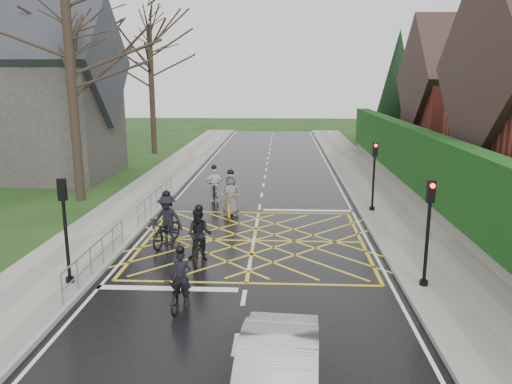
# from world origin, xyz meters

# --- Properties ---
(ground) EXTENTS (120.00, 120.00, 0.00)m
(ground) POSITION_xyz_m (0.00, 0.00, 0.00)
(ground) COLOR black
(ground) RESTS_ON ground
(road) EXTENTS (9.00, 80.00, 0.01)m
(road) POSITION_xyz_m (0.00, 0.00, 0.01)
(road) COLOR black
(road) RESTS_ON ground
(sidewalk_right) EXTENTS (3.00, 80.00, 0.15)m
(sidewalk_right) POSITION_xyz_m (6.00, 0.00, 0.07)
(sidewalk_right) COLOR gray
(sidewalk_right) RESTS_ON ground
(sidewalk_left) EXTENTS (3.00, 80.00, 0.15)m
(sidewalk_left) POSITION_xyz_m (-6.00, 0.00, 0.07)
(sidewalk_left) COLOR gray
(sidewalk_left) RESTS_ON ground
(stone_wall) EXTENTS (0.50, 38.00, 0.70)m
(stone_wall) POSITION_xyz_m (7.75, 6.00, 0.35)
(stone_wall) COLOR slate
(stone_wall) RESTS_ON ground
(hedge) EXTENTS (0.90, 38.00, 2.80)m
(hedge) POSITION_xyz_m (7.75, 6.00, 2.10)
(hedge) COLOR #0E360F
(hedge) RESTS_ON stone_wall
(house_far) EXTENTS (9.80, 8.80, 10.30)m
(house_far) POSITION_xyz_m (14.75, 18.00, 4.36)
(house_far) COLOR maroon
(house_far) RESTS_ON ground
(conifer) EXTENTS (4.60, 4.60, 10.00)m
(conifer) POSITION_xyz_m (10.75, 26.00, 4.99)
(conifer) COLOR black
(conifer) RESTS_ON ground
(church) EXTENTS (8.80, 7.80, 11.00)m
(church) POSITION_xyz_m (-13.54, 12.00, 4.93)
(church) COLOR #2D2B28
(church) RESTS_ON ground
(tree_near) EXTENTS (9.24, 9.24, 11.44)m
(tree_near) POSITION_xyz_m (-9.00, 6.00, 7.91)
(tree_near) COLOR black
(tree_near) RESTS_ON ground
(tree_mid) EXTENTS (10.08, 10.08, 12.48)m
(tree_mid) POSITION_xyz_m (-10.00, 14.00, 8.63)
(tree_mid) COLOR black
(tree_mid) RESTS_ON ground
(tree_far) EXTENTS (8.40, 8.40, 10.40)m
(tree_far) POSITION_xyz_m (-9.30, 22.00, 7.19)
(tree_far) COLOR black
(tree_far) RESTS_ON ground
(railing_south) EXTENTS (0.05, 5.04, 1.03)m
(railing_south) POSITION_xyz_m (-4.65, -3.50, 0.78)
(railing_south) COLOR slate
(railing_south) RESTS_ON ground
(railing_north) EXTENTS (0.05, 6.04, 1.03)m
(railing_north) POSITION_xyz_m (-4.65, 4.00, 0.79)
(railing_north) COLOR slate
(railing_north) RESTS_ON ground
(traffic_light_ne) EXTENTS (0.24, 0.31, 3.21)m
(traffic_light_ne) POSITION_xyz_m (5.10, 4.20, 1.66)
(traffic_light_ne) COLOR black
(traffic_light_ne) RESTS_ON ground
(traffic_light_se) EXTENTS (0.24, 0.31, 3.21)m
(traffic_light_se) POSITION_xyz_m (5.10, -4.20, 1.66)
(traffic_light_se) COLOR black
(traffic_light_se) RESTS_ON ground
(traffic_light_sw) EXTENTS (0.24, 0.31, 3.21)m
(traffic_light_sw) POSITION_xyz_m (-5.10, -4.50, 1.66)
(traffic_light_sw) COLOR black
(traffic_light_sw) RESTS_ON ground
(cyclist_rear) EXTENTS (0.69, 1.74, 1.67)m
(cyclist_rear) POSITION_xyz_m (-1.63, -5.56, 0.54)
(cyclist_rear) COLOR black
(cyclist_rear) RESTS_ON ground
(cyclist_back) EXTENTS (0.89, 1.94, 1.92)m
(cyclist_back) POSITION_xyz_m (-1.68, -2.16, 0.72)
(cyclist_back) COLOR black
(cyclist_back) RESTS_ON ground
(cyclist_mid) EXTENTS (1.32, 2.18, 2.01)m
(cyclist_mid) POSITION_xyz_m (-3.12, -0.54, 0.73)
(cyclist_mid) COLOR black
(cyclist_mid) RESTS_ON ground
(cyclist_front) EXTENTS (1.04, 1.90, 1.85)m
(cyclist_front) POSITION_xyz_m (-2.27, 5.92, 0.68)
(cyclist_front) COLOR black
(cyclist_front) RESTS_ON ground
(cyclist_lead) EXTENTS (0.94, 2.14, 2.06)m
(cyclist_lead) POSITION_xyz_m (-1.22, 3.52, 0.72)
(cyclist_lead) COLOR #C48A17
(cyclist_lead) RESTS_ON ground
(car) EXTENTS (1.71, 4.24, 1.37)m
(car) POSITION_xyz_m (0.96, -9.87, 0.69)
(car) COLOR silver
(car) RESTS_ON ground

